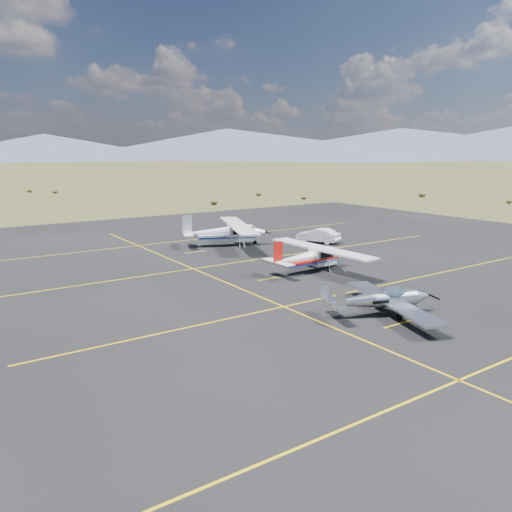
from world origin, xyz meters
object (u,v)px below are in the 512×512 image
object	(u,v)px
aircraft_low_wing	(382,299)
sedan	(318,235)
aircraft_cessna	(311,256)
aircraft_plain	(226,232)

from	to	relation	value
aircraft_low_wing	sedan	bearing A→B (deg)	76.40
aircraft_cessna	aircraft_plain	xyz separation A→B (m)	(0.02, 11.96, 0.18)
aircraft_low_wing	aircraft_cessna	size ratio (longest dim) A/B	0.82
aircraft_cessna	aircraft_plain	world-z (taller)	aircraft_plain
aircraft_plain	sedan	size ratio (longest dim) A/B	2.72
aircraft_plain	aircraft_cessna	bearing A→B (deg)	-68.65
aircraft_cessna	sedan	distance (m)	11.62
aircraft_low_wing	aircraft_plain	distance (m)	21.78
aircraft_plain	sedan	distance (m)	8.78
aircraft_low_wing	sedan	world-z (taller)	aircraft_low_wing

